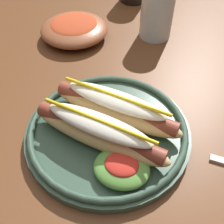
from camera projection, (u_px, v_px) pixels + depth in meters
ground_plane at (108, 203)px, 1.17m from camera, size 8.00×8.00×0.00m
dining_table at (106, 90)px, 0.69m from camera, size 1.49×1.00×0.74m
hot_dog_plate at (108, 128)px, 0.47m from camera, size 0.29×0.29×0.08m
water_cup at (157, 13)px, 0.67m from camera, size 0.08×0.08×0.12m
side_bowl at (74, 28)px, 0.69m from camera, size 0.17×0.17×0.05m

